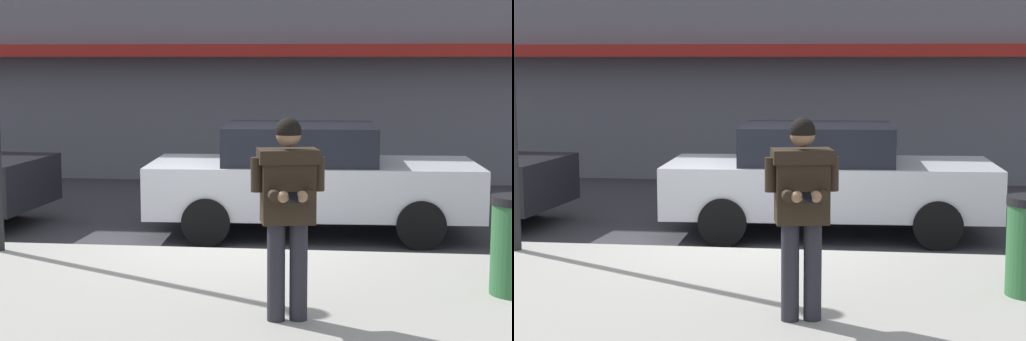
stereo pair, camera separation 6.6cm
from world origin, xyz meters
The scene contains 5 objects.
ground_plane centered at (0.00, 0.00, 0.00)m, with size 80.00×80.00×0.00m, color #333338.
sidewalk centered at (1.00, -2.85, 0.07)m, with size 32.00×5.30×0.14m, color #99968E.
curb_paint_line centered at (1.00, 0.05, 0.00)m, with size 28.00×0.12×0.01m, color silver.
parked_sedan_mid centered at (1.03, 1.43, 0.79)m, with size 4.58×2.09×1.54m.
man_texting_on_phone centered at (1.07, -3.03, 1.25)m, with size 0.64×0.63×1.81m.
Camera 1 is at (1.64, -10.37, 2.45)m, focal length 60.00 mm.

